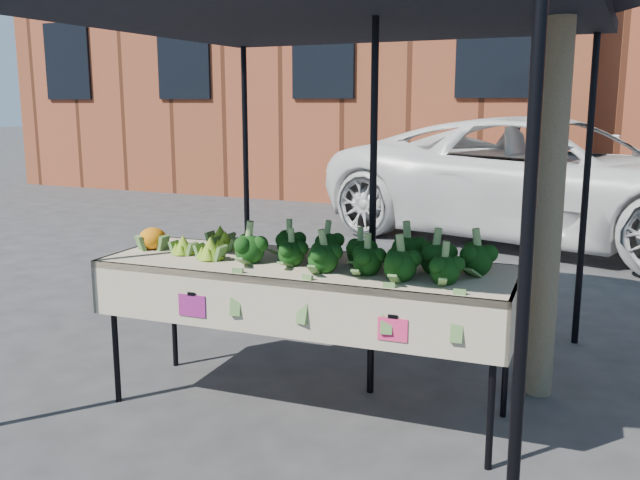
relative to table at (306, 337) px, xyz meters
The scene contains 8 objects.
ground 0.46m from the table, 131.47° to the left, with size 90.00×90.00×0.00m, color #2D2D30.
table is the anchor object (origin of this frame).
canopy 1.04m from the table, 100.43° to the left, with size 3.16×3.16×2.74m, color black, non-canonical shape.
broccoli_heap 0.65m from the table, ahead, with size 1.44×0.54×0.23m, color #15350F.
romanesco_cluster 0.86m from the table, behind, with size 0.40×0.54×0.17m, color #74B224.
cauliflower_pair 1.18m from the table, behind, with size 0.17×0.17×0.16m, color orange.
vehicle 6.50m from the table, 83.53° to the left, with size 2.73×1.64×5.92m, color white.
street_tree 2.38m from the table, 33.87° to the left, with size 2.34×2.34×4.62m, color #1E4C14, non-canonical shape.
Camera 1 is at (1.77, -3.57, 1.80)m, focal length 38.85 mm.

